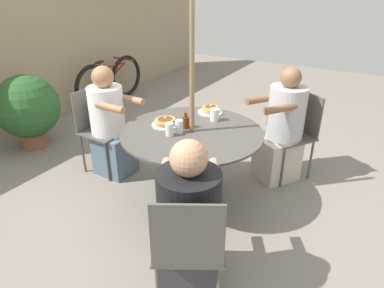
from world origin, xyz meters
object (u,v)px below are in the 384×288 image
(diner_north, at_px, (282,131))
(drinking_glass_a, at_px, (170,129))
(pancake_plate_c, at_px, (210,110))
(patio_table, at_px, (192,147))
(potted_shrub, at_px, (28,108))
(drinking_glass_b, at_px, (179,127))
(diner_east, at_px, (110,127))
(coffee_cup, at_px, (214,115))
(patio_chair_east, at_px, (99,125))
(patio_chair_north, at_px, (295,129))
(syrup_bottle, at_px, (186,122))
(diner_south, at_px, (189,226))
(patio_chair_south, at_px, (188,244))
(pancake_plate_a, at_px, (165,122))
(pancake_plate_b, at_px, (191,151))
(bicycle, at_px, (111,81))

(diner_north, height_order, drinking_glass_a, diner_north)
(diner_north, xyz_separation_m, pancake_plate_c, (-0.36, 0.63, 0.22))
(patio_table, height_order, potted_shrub, potted_shrub)
(pancake_plate_c, bearing_deg, drinking_glass_b, 179.21)
(diner_east, xyz_separation_m, coffee_cup, (0.28, -1.06, 0.25))
(patio_table, relative_size, patio_chair_east, 1.40)
(patio_chair_north, height_order, syrup_bottle, patio_chair_north)
(diner_south, bearing_deg, coffee_cup, 80.71)
(patio_chair_east, relative_size, patio_chair_south, 1.00)
(patio_chair_south, distance_m, potted_shrub, 3.03)
(diner_north, height_order, pancake_plate_a, diner_north)
(diner_south, bearing_deg, pancake_plate_a, 102.20)
(patio_chair_east, xyz_separation_m, patio_chair_south, (-1.06, -1.75, 0.00))
(syrup_bottle, bearing_deg, patio_table, -112.00)
(patio_chair_south, bearing_deg, diner_south, 90.00)
(patio_chair_east, bearing_deg, patio_chair_south, 60.71)
(pancake_plate_b, distance_m, syrup_bottle, 0.50)
(syrup_bottle, distance_m, coffee_cup, 0.31)
(diner_north, bearing_deg, patio_table, 90.00)
(patio_chair_north, distance_m, syrup_bottle, 1.22)
(patio_table, xyz_separation_m, syrup_bottle, (0.03, 0.08, 0.21))
(patio_chair_east, bearing_deg, syrup_bottle, 91.63)
(patio_chair_east, bearing_deg, patio_table, 90.00)
(diner_south, height_order, pancake_plate_b, diner_south)
(patio_chair_north, relative_size, syrup_bottle, 6.14)
(patio_chair_north, distance_m, pancake_plate_a, 1.37)
(coffee_cup, relative_size, bicycle, 0.08)
(syrup_bottle, height_order, drinking_glass_b, syrup_bottle)
(patio_chair_south, xyz_separation_m, potted_shrub, (1.02, 2.86, -0.00))
(pancake_plate_c, bearing_deg, pancake_plate_b, -161.87)
(diner_east, height_order, drinking_glass_b, diner_east)
(syrup_bottle, relative_size, drinking_glass_b, 1.27)
(patio_chair_north, distance_m, potted_shrub, 3.10)
(diner_south, distance_m, drinking_glass_b, 1.01)
(patio_chair_south, xyz_separation_m, pancake_plate_c, (1.49, 0.65, 0.23))
(patio_chair_east, height_order, pancake_plate_b, patio_chair_east)
(diner_south, height_order, bicycle, diner_south)
(diner_east, height_order, coffee_cup, diner_east)
(patio_chair_south, distance_m, pancake_plate_b, 0.78)
(patio_chair_north, height_order, potted_shrub, potted_shrub)
(pancake_plate_a, xyz_separation_m, coffee_cup, (0.33, -0.33, 0.03))
(pancake_plate_a, height_order, bicycle, pancake_plate_a)
(potted_shrub, bearing_deg, diner_east, -88.14)
(diner_south, height_order, coffee_cup, diner_south)
(patio_table, bearing_deg, potted_shrub, 90.16)
(patio_table, height_order, diner_east, diner_east)
(patio_chair_east, relative_size, pancake_plate_a, 3.61)
(patio_chair_north, height_order, coffee_cup, patio_chair_north)
(diner_south, relative_size, drinking_glass_b, 9.82)
(patio_chair_south, xyz_separation_m, diner_south, (0.15, 0.09, -0.01))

